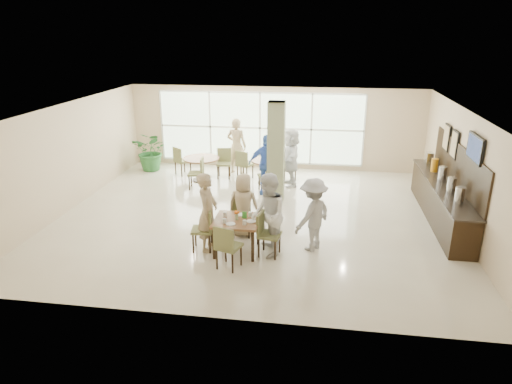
# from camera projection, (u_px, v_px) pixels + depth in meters

# --- Properties ---
(ground) EXTENTS (10.00, 10.00, 0.00)m
(ground) POSITION_uv_depth(u_px,v_px,m) (255.00, 216.00, 11.88)
(ground) COLOR beige
(ground) RESTS_ON ground
(room_shell) EXTENTS (10.00, 10.00, 10.00)m
(room_shell) POSITION_uv_depth(u_px,v_px,m) (255.00, 153.00, 11.30)
(room_shell) COLOR white
(room_shell) RESTS_ON ground
(window_bank) EXTENTS (7.00, 0.04, 7.00)m
(window_bank) POSITION_uv_depth(u_px,v_px,m) (260.00, 128.00, 15.63)
(window_bank) COLOR silver
(window_bank) RESTS_ON ground
(column) EXTENTS (0.45, 0.45, 2.80)m
(column) POSITION_uv_depth(u_px,v_px,m) (276.00, 153.00, 12.47)
(column) COLOR #7A825A
(column) RESTS_ON ground
(main_table) EXTENTS (0.97, 0.97, 0.75)m
(main_table) POSITION_uv_depth(u_px,v_px,m) (237.00, 224.00, 9.77)
(main_table) COLOR brown
(main_table) RESTS_ON ground
(round_table_left) EXTENTS (1.16, 1.16, 0.75)m
(round_table_left) POSITION_uv_depth(u_px,v_px,m) (201.00, 163.00, 14.52)
(round_table_left) COLOR brown
(round_table_left) RESTS_ON ground
(round_table_right) EXTENTS (1.01, 1.01, 0.75)m
(round_table_right) POSITION_uv_depth(u_px,v_px,m) (267.00, 166.00, 14.27)
(round_table_right) COLOR brown
(round_table_right) RESTS_ON ground
(chairs_main_table) EXTENTS (1.99, 2.10, 0.95)m
(chairs_main_table) POSITION_uv_depth(u_px,v_px,m) (235.00, 231.00, 9.84)
(chairs_main_table) COLOR olive
(chairs_main_table) RESTS_ON ground
(chairs_table_left) EXTENTS (1.99, 1.88, 0.95)m
(chairs_table_left) POSITION_uv_depth(u_px,v_px,m) (201.00, 166.00, 14.58)
(chairs_table_left) COLOR olive
(chairs_table_left) RESTS_ON ground
(chairs_table_right) EXTENTS (1.99, 1.76, 0.95)m
(chairs_table_right) POSITION_uv_depth(u_px,v_px,m) (267.00, 168.00, 14.29)
(chairs_table_right) COLOR olive
(chairs_table_right) RESTS_ON ground
(tabletop_clutter) EXTENTS (0.75, 0.73, 0.21)m
(tabletop_clutter) POSITION_uv_depth(u_px,v_px,m) (238.00, 217.00, 9.71)
(tabletop_clutter) COLOR white
(tabletop_clutter) RESTS_ON main_table
(buffet_counter) EXTENTS (0.64, 4.70, 1.95)m
(buffet_counter) POSITION_uv_depth(u_px,v_px,m) (442.00, 199.00, 11.51)
(buffet_counter) COLOR black
(buffet_counter) RESTS_ON ground
(wall_tv) EXTENTS (0.06, 1.00, 0.58)m
(wall_tv) POSITION_uv_depth(u_px,v_px,m) (475.00, 148.00, 9.91)
(wall_tv) COLOR black
(wall_tv) RESTS_ON ground
(framed_art_a) EXTENTS (0.05, 0.55, 0.70)m
(framed_art_a) POSITION_uv_depth(u_px,v_px,m) (454.00, 144.00, 11.50)
(framed_art_a) COLOR black
(framed_art_a) RESTS_ON ground
(framed_art_b) EXTENTS (0.05, 0.55, 0.70)m
(framed_art_b) POSITION_uv_depth(u_px,v_px,m) (447.00, 137.00, 12.25)
(framed_art_b) COLOR black
(framed_art_b) RESTS_ON ground
(potted_plant) EXTENTS (1.44, 1.44, 1.35)m
(potted_plant) POSITION_uv_depth(u_px,v_px,m) (152.00, 151.00, 15.55)
(potted_plant) COLOR #28652D
(potted_plant) RESTS_ON ground
(teen_left) EXTENTS (0.45, 0.66, 1.75)m
(teen_left) POSITION_uv_depth(u_px,v_px,m) (208.00, 212.00, 9.82)
(teen_left) COLOR tan
(teen_left) RESTS_ON ground
(teen_far) EXTENTS (0.78, 0.48, 1.50)m
(teen_far) POSITION_uv_depth(u_px,v_px,m) (243.00, 205.00, 10.55)
(teen_far) COLOR tan
(teen_far) RESTS_ON ground
(teen_right) EXTENTS (0.88, 1.02, 1.80)m
(teen_right) POSITION_uv_depth(u_px,v_px,m) (268.00, 215.00, 9.57)
(teen_right) COLOR white
(teen_right) RESTS_ON ground
(teen_standing) EXTENTS (1.10, 1.21, 1.63)m
(teen_standing) POSITION_uv_depth(u_px,v_px,m) (313.00, 215.00, 9.84)
(teen_standing) COLOR #A2A2A4
(teen_standing) RESTS_ON ground
(adult_a) EXTENTS (1.06, 0.63, 1.77)m
(adult_a) POSITION_uv_depth(u_px,v_px,m) (266.00, 164.00, 13.26)
(adult_a) COLOR #4774D5
(adult_a) RESTS_ON ground
(adult_b) EXTENTS (1.04, 1.76, 1.78)m
(adult_b) POSITION_uv_depth(u_px,v_px,m) (291.00, 157.00, 13.97)
(adult_b) COLOR white
(adult_b) RESTS_ON ground
(adult_standing) EXTENTS (0.76, 0.58, 1.87)m
(adult_standing) POSITION_uv_depth(u_px,v_px,m) (237.00, 146.00, 15.16)
(adult_standing) COLOR tan
(adult_standing) RESTS_ON ground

